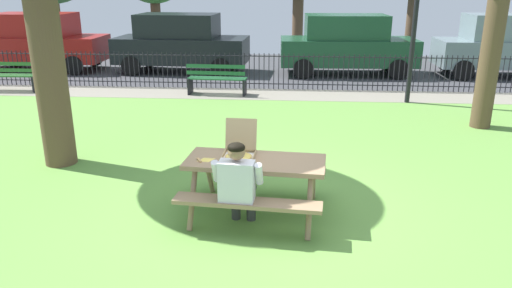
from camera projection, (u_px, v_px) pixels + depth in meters
name	position (u px, v px, depth m)	size (l,w,h in m)	color
ground	(276.00, 162.00, 8.42)	(28.00, 11.82, 0.02)	#699E44
cobblestone_walkway	(283.00, 95.00, 13.34)	(28.00, 1.40, 0.01)	gray
street_asphalt	(286.00, 69.00, 17.32)	(28.00, 7.02, 0.01)	#424247
picnic_table_foreground	(255.00, 172.00, 6.32)	(1.92, 1.63, 0.79)	#987858
pizza_box_open	(239.00, 150.00, 6.37)	(0.44, 0.50, 0.47)	tan
pizza_slice_on_table	(205.00, 160.00, 6.25)	(0.24, 0.21, 0.02)	#F5D85A
adult_at_table	(238.00, 182.00, 5.85)	(0.63, 0.61, 1.19)	#373737
iron_fence_streetside	(284.00, 71.00, 13.83)	(20.12, 0.03, 1.03)	black
park_bench_left	(9.00, 77.00, 13.63)	(1.61, 0.50, 0.85)	#2B622A
park_bench_center	(217.00, 80.00, 13.20)	(1.62, 0.55, 0.85)	#215C32
lamp_post_walkway	(417.00, 4.00, 11.71)	(0.28, 0.28, 3.99)	black
parked_car_left	(39.00, 41.00, 16.69)	(4.43, 1.97, 1.94)	maroon
parked_car_center	(181.00, 42.00, 16.34)	(4.48, 2.09, 1.94)	black
parked_car_right	(347.00, 44.00, 15.93)	(4.47, 2.05, 1.94)	#1B492D
parked_car_far_right	(500.00, 45.00, 15.58)	(3.91, 1.85, 1.98)	slate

